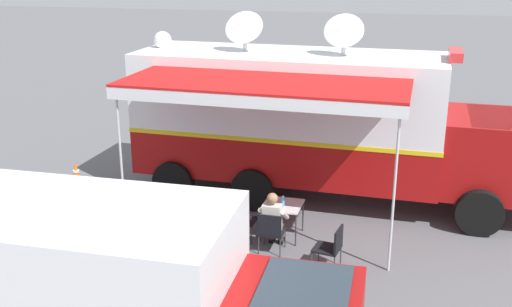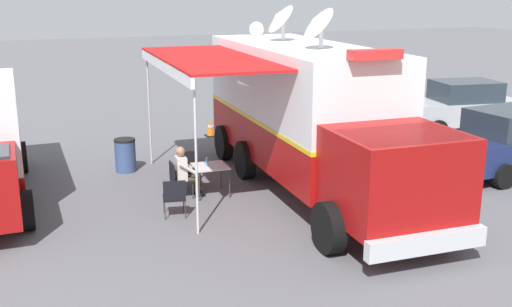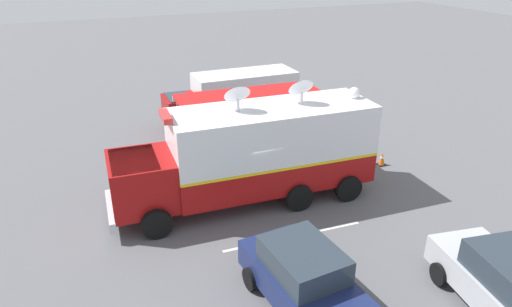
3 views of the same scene
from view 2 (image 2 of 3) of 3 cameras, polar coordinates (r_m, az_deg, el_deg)
The scene contains 12 objects.
ground_plane at distance 16.11m, azimuth 3.82°, elevation -2.38°, with size 100.00×100.00×0.00m, color #5B5B60.
lot_stripe at distance 17.07m, azimuth 12.64°, elevation -1.70°, with size 0.12×4.80×0.01m, color silver.
command_truck at distance 14.95m, azimuth 4.96°, elevation 3.92°, with size 5.13×9.60×4.53m.
folding_table at distance 14.73m, azimuth -4.29°, elevation -1.35°, with size 0.84×0.84×0.73m.
water_bottle at distance 14.63m, azimuth -4.62°, elevation -0.81°, with size 0.07×0.07×0.22m.
folding_chair_at_table at distance 14.64m, azimuth -7.36°, elevation -2.19°, with size 0.50×0.50×0.87m.
folding_chair_beside_table at distance 15.47m, azimuth -6.33°, elevation -1.20°, with size 0.50×0.50×0.87m.
folding_chair_spare_by_truck at distance 13.39m, azimuth -7.64°, elevation -3.86°, with size 0.56×0.56×0.87m.
seated_responder at distance 14.64m, azimuth -6.66°, elevation -1.60°, with size 0.68×0.57×1.25m.
trash_bin at distance 17.00m, azimuth -12.10°, elevation -0.15°, with size 0.57×0.57×0.91m.
traffic_cone at distance 20.73m, azimuth -4.27°, elevation 2.40°, with size 0.36×0.36×0.58m.
car_far_corner at distance 22.49m, azimuth 18.61°, elevation 4.21°, with size 4.43×2.51×1.76m.
Camera 2 is at (6.76, 13.79, 4.85)m, focal length 42.87 mm.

